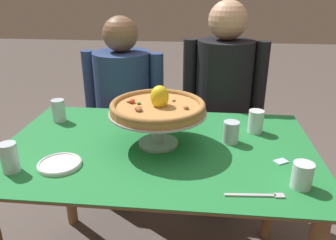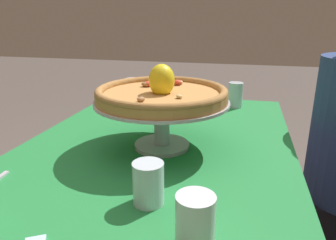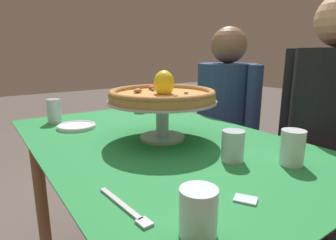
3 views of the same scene
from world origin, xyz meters
name	(u,v)px [view 3 (image 3 of 3)]	position (x,y,z in m)	size (l,w,h in m)	color
dining_table	(158,165)	(0.00, 0.00, 0.62)	(1.32, 0.85, 0.73)	olive
pizza_stand	(163,111)	(0.00, 0.02, 0.84)	(0.41, 0.41, 0.15)	#B7B7C1
pizza	(163,94)	(0.00, 0.02, 0.90)	(0.39, 0.39, 0.11)	#BC8447
water_glass_front_left	(54,112)	(-0.51, -0.26, 0.78)	(0.06, 0.06, 0.11)	silver
water_glass_back_right	(292,150)	(0.43, 0.19, 0.77)	(0.07, 0.07, 0.11)	white
water_glass_back_left	(141,102)	(-0.52, 0.22, 0.77)	(0.06, 0.06, 0.11)	silver
water_glass_front_right	(198,215)	(0.52, -0.25, 0.77)	(0.07, 0.07, 0.09)	silver
water_glass_side_right	(233,148)	(0.31, 0.07, 0.77)	(0.07, 0.07, 0.10)	silver
side_plate	(77,126)	(-0.35, -0.20, 0.73)	(0.16, 0.16, 0.02)	white
dinner_fork	(126,208)	(0.37, -0.32, 0.73)	(0.19, 0.03, 0.01)	#B7B7C1
sugar_packet	(246,199)	(0.49, -0.08, 0.73)	(0.05, 0.04, 0.01)	silver
diner_left	(225,131)	(-0.30, 0.68, 0.58)	(0.50, 0.37, 1.19)	black
diner_right	(326,153)	(0.30, 0.67, 0.62)	(0.49, 0.35, 1.28)	black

